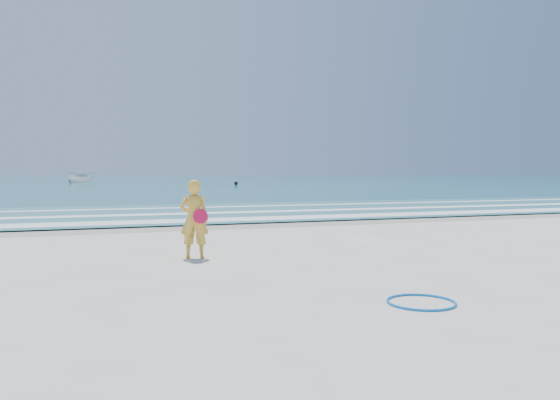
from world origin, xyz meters
name	(u,v)px	position (x,y,z in m)	size (l,w,h in m)	color
ground	(330,287)	(0.00, 0.00, 0.00)	(400.00, 400.00, 0.00)	silver
wet_sand	(201,226)	(0.00, 9.00, 0.00)	(400.00, 2.40, 0.00)	#B2A893
ocean	(104,180)	(0.00, 105.00, 0.02)	(400.00, 190.00, 0.04)	#19727F
shallow	(175,212)	(0.00, 14.00, 0.04)	(400.00, 10.00, 0.01)	#59B7AD
foam_near	(193,220)	(0.00, 10.30, 0.05)	(400.00, 1.40, 0.01)	white
foam_mid	(178,214)	(0.00, 13.20, 0.05)	(400.00, 0.90, 0.01)	white
foam_far	(166,208)	(0.00, 16.50, 0.05)	(400.00, 0.60, 0.01)	white
hoop	(421,302)	(0.66, -1.19, 0.02)	(0.84, 0.84, 0.03)	blue
boat	(81,177)	(-3.82, 72.62, 0.83)	(1.54, 4.10, 1.58)	silver
buoy	(236,183)	(12.95, 53.61, 0.26)	(0.45, 0.45, 0.45)	black
woman	(194,219)	(-1.29, 3.15, 0.73)	(0.62, 0.51, 1.45)	gold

